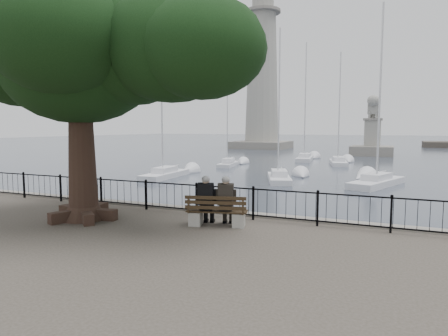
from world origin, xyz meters
The scene contains 14 objects.
harbor centered at (0.00, 3.00, -0.50)m, with size 260.00×260.00×1.20m.
railing centered at (0.00, 2.50, 0.56)m, with size 22.06×0.06×1.00m.
bench centered at (0.29, 1.29, 0.33)m, with size 1.87×0.97×0.94m.
person_left centered at (-0.04, 1.31, 0.69)m, with size 0.55×0.81×1.50m.
person_right centered at (0.53, 1.46, 0.69)m, with size 0.55×0.81×1.50m.
tree centered at (-3.23, 0.61, 5.30)m, with size 9.86×6.89×8.05m.
lighthouse centered at (-18.00, 62.00, 11.60)m, with size 9.76×9.76×29.96m.
lion_monument centered at (2.00, 49.94, 1.08)m, with size 5.61×5.61×8.38m.
sailboat_a centered at (-11.40, 17.30, -0.71)m, with size 1.91×5.74×9.59m.
sailboat_b centered at (-2.68, 18.84, -0.67)m, with size 3.10×5.45×10.99m.
sailboat_c centered at (3.97, 19.06, -0.66)m, with size 3.56×6.17×12.02m.
sailboat_e centered at (-10.43, 27.77, -0.68)m, with size 2.08×4.82×10.14m.
sailboat_f centered at (-0.46, 33.88, -0.66)m, with size 2.67×5.71×11.73m.
sailboat_h centered at (-4.77, 37.58, -0.62)m, with size 2.31×6.03×13.77m.
Camera 1 is at (5.04, -9.19, 2.90)m, focal length 32.00 mm.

